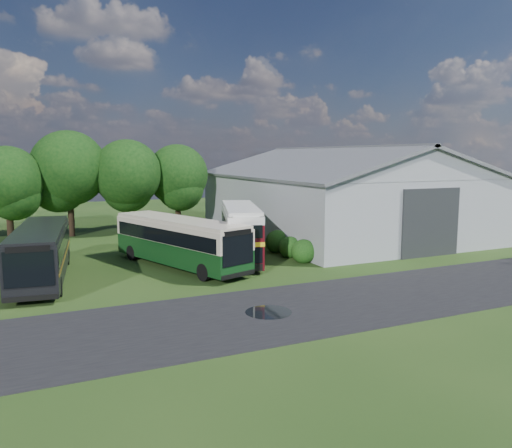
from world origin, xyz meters
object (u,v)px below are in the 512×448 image
storage_shed (338,190)px  bus_maroon_double (241,233)px  bus_dark_single (41,252)px  bus_green_single (179,241)px

storage_shed → bus_maroon_double: bearing=-149.8°
bus_dark_single → bus_green_single: bearing=7.2°
storage_shed → bus_maroon_double: size_ratio=2.67×
storage_shed → bus_dark_single: storage_shed is taller
storage_shed → bus_dark_single: size_ratio=2.12×
storage_shed → bus_green_single: size_ratio=2.08×
bus_dark_single → storage_shed: bearing=23.5°
storage_shed → bus_green_single: bearing=-156.2°
bus_maroon_double → bus_dark_single: size_ratio=0.79×
bus_green_single → bus_maroon_double: bus_maroon_double is taller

